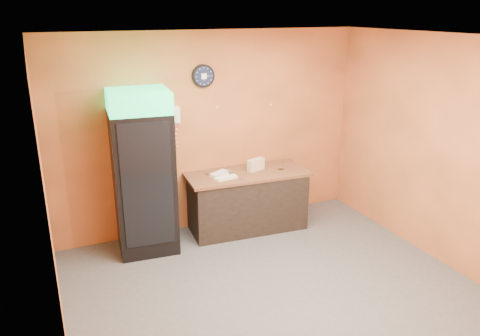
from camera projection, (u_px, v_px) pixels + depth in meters
floor at (275, 291)px, 5.34m from camera, size 4.50×4.50×0.00m
back_wall at (211, 132)px, 6.62m from camera, size 4.50×0.02×2.80m
left_wall at (48, 212)px, 4.02m from camera, size 0.02×4.00×2.80m
right_wall at (439, 151)px, 5.76m from camera, size 0.02×4.00×2.80m
ceiling at (282, 37)px, 4.44m from camera, size 4.50×4.00×0.02m
beverage_cooler at (144, 175)px, 5.98m from camera, size 0.81×0.82×2.13m
prep_counter at (247, 201)px, 6.78m from camera, size 1.68×0.85×0.82m
wall_clock at (203, 76)px, 6.30m from camera, size 0.31×0.06×0.31m
wall_phone at (175, 115)px, 6.27m from camera, size 0.12×0.11×0.23m
butcher_paper at (247, 174)px, 6.64m from camera, size 1.78×0.86×0.04m
sub_roll_stack at (256, 165)px, 6.69m from camera, size 0.28×0.18×0.17m
wrapped_sandwich_left at (223, 178)px, 6.37m from camera, size 0.27×0.21×0.04m
wrapped_sandwich_mid at (228, 178)px, 6.38m from camera, size 0.27×0.13×0.04m
wrapped_sandwich_right at (219, 173)px, 6.53m from camera, size 0.30×0.23×0.04m
kitchen_tool at (230, 172)px, 6.57m from camera, size 0.06×0.06×0.06m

